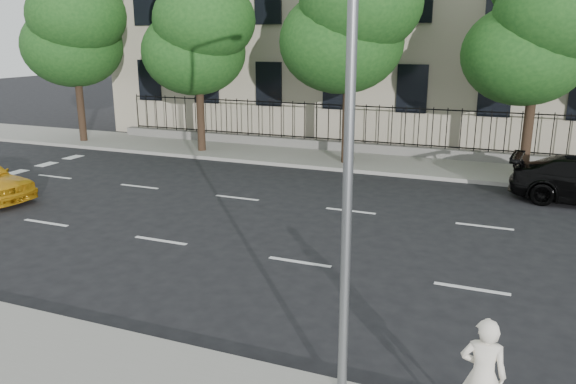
% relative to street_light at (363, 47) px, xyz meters
% --- Properties ---
extents(ground, '(120.00, 120.00, 0.00)m').
position_rel_street_light_xyz_m(ground, '(-2.50, 1.77, -5.15)').
color(ground, black).
rests_on(ground, ground).
extents(far_sidewalk, '(60.00, 4.00, 0.15)m').
position_rel_street_light_xyz_m(far_sidewalk, '(-2.50, 15.77, -5.07)').
color(far_sidewalk, gray).
rests_on(far_sidewalk, ground).
extents(lane_markings, '(49.60, 4.62, 0.01)m').
position_rel_street_light_xyz_m(lane_markings, '(-2.50, 6.52, -5.14)').
color(lane_markings, silver).
rests_on(lane_markings, ground).
extents(iron_fence, '(30.00, 0.50, 2.20)m').
position_rel_street_light_xyz_m(iron_fence, '(-2.50, 17.47, -4.50)').
color(iron_fence, slate).
rests_on(iron_fence, far_sidewalk).
extents(street_light, '(0.25, 3.32, 8.05)m').
position_rel_street_light_xyz_m(street_light, '(0.00, 0.00, 0.00)').
color(street_light, slate).
rests_on(street_light, near_sidewalk).
extents(tree_a, '(5.71, 5.31, 9.39)m').
position_rel_street_light_xyz_m(tree_a, '(-18.46, 15.13, 0.98)').
color(tree_a, '#382619').
rests_on(tree_a, far_sidewalk).
extents(tree_b, '(5.53, 5.12, 8.97)m').
position_rel_street_light_xyz_m(tree_b, '(-11.46, 15.13, 0.69)').
color(tree_b, '#382619').
rests_on(tree_b, far_sidewalk).
extents(tree_c, '(5.89, 5.50, 9.80)m').
position_rel_street_light_xyz_m(tree_c, '(-4.46, 15.13, 1.26)').
color(tree_c, '#382619').
rests_on(tree_c, far_sidewalk).
extents(tree_d, '(5.34, 4.94, 8.84)m').
position_rel_street_light_xyz_m(tree_d, '(2.54, 15.13, 0.69)').
color(tree_d, '#382619').
rests_on(tree_d, far_sidewalk).
extents(woman_near, '(0.61, 0.41, 1.65)m').
position_rel_street_light_xyz_m(woman_near, '(1.94, -0.64, -4.17)').
color(woman_near, silver).
rests_on(woman_near, near_sidewalk).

